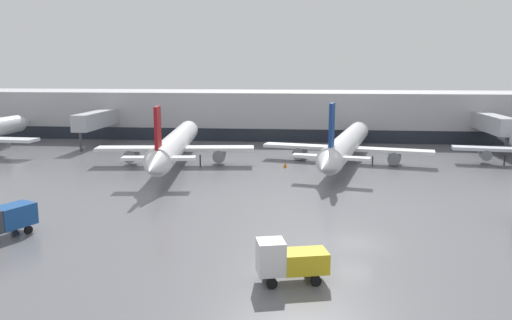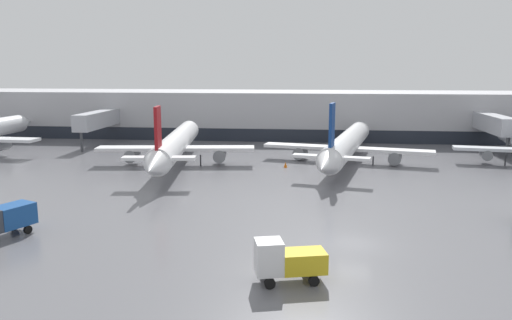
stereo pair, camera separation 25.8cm
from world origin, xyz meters
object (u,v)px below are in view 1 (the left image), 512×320
parked_jet_2 (346,144)px  service_truck_0 (289,260)px  parked_jet_3 (175,144)px  service_truck_2 (4,219)px  traffic_cone_2 (285,165)px

parked_jet_2 → service_truck_0: parked_jet_2 is taller
parked_jet_2 → parked_jet_3: size_ratio=1.01×
service_truck_0 → service_truck_2: (-23.33, 6.36, 0.04)m
service_truck_2 → traffic_cone_2: (21.51, 31.38, -1.20)m
service_truck_2 → traffic_cone_2: size_ratio=7.10×
parked_jet_3 → service_truck_0: size_ratio=8.01×
parked_jet_2 → traffic_cone_2: size_ratio=52.15×
service_truck_0 → traffic_cone_2: service_truck_0 is taller
parked_jet_3 → service_truck_2: parked_jet_3 is taller
parked_jet_2 → traffic_cone_2: (-8.67, -4.75, -2.27)m
parked_jet_3 → traffic_cone_2: (15.59, -0.25, -2.58)m
traffic_cone_2 → parked_jet_3: bearing=179.1°
traffic_cone_2 → service_truck_2: bearing=-124.4°
parked_jet_2 → parked_jet_3: bearing=112.7°
parked_jet_3 → traffic_cone_2: size_ratio=51.64×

